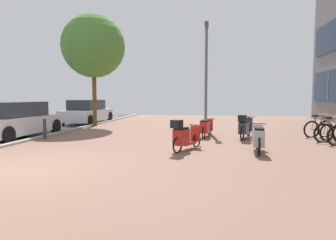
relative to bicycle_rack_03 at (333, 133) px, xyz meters
name	(u,v)px	position (x,y,z in m)	size (l,w,h in m)	color
ground	(75,174)	(-7.24, -5.25, -0.38)	(21.00, 40.00, 0.13)	#22292E
bicycle_rack_03	(333,133)	(0.00, 0.00, 0.00)	(1.40, 0.48, 1.00)	black
bicycle_rack_04	(333,131)	(0.28, 0.66, -0.03)	(1.19, 0.60, 0.92)	black
bicycle_rack_05	(318,129)	(-0.01, 1.32, -0.01)	(1.29, 0.53, 0.99)	black
scooter_near	(206,128)	(-4.53, 0.71, 0.03)	(0.64, 1.62, 0.74)	black
scooter_mid	(184,136)	(-5.15, -2.34, 0.09)	(0.94, 1.51, 1.00)	black
scooter_far	(245,127)	(-3.02, 0.46, 0.10)	(0.82, 1.73, 0.99)	black
scooter_extra	(258,139)	(-2.97, -2.37, 0.06)	(0.54, 1.71, 0.84)	black
parked_car_near	(15,120)	(-12.17, -0.44, 0.33)	(1.85, 4.16, 1.43)	silver
parked_car_far	(87,112)	(-12.04, 6.13, 0.33)	(1.91, 4.36, 1.46)	silver
lamp_post	(206,70)	(-4.58, 3.67, 2.63)	(0.20, 0.52, 5.33)	slate
street_tree	(93,46)	(-10.83, 4.44, 4.11)	(3.49, 3.49, 6.21)	brown
bollard_far	(45,129)	(-10.72, -0.73, 0.05)	(0.12, 0.12, 0.80)	#38383D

